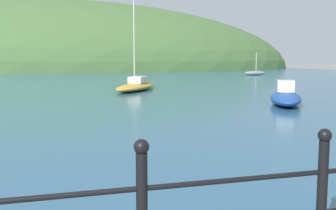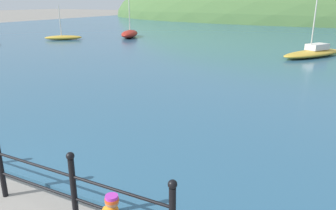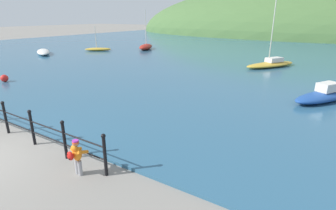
% 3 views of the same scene
% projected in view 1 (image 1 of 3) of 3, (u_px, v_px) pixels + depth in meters
% --- Properties ---
extents(water, '(80.00, 60.00, 0.10)m').
position_uv_depth(water, '(58.00, 80.00, 32.11)').
color(water, '#2D5B7A').
rests_on(water, ground).
extents(far_hillside, '(79.93, 43.96, 21.76)m').
position_uv_depth(far_hillside, '(57.00, 70.00, 63.67)').
color(far_hillside, '#476B38').
rests_on(far_hillside, ground).
extents(boat_far_right, '(2.79, 3.75, 0.88)m').
position_uv_depth(boat_far_right, '(286.00, 97.00, 14.71)').
color(boat_far_right, '#1E4793').
rests_on(boat_far_right, water).
extents(boat_nearest_quay, '(3.62, 4.90, 5.77)m').
position_uv_depth(boat_nearest_quay, '(136.00, 85.00, 21.16)').
color(boat_nearest_quay, gold).
rests_on(boat_nearest_quay, water).
extents(boat_twin_mast, '(2.33, 0.84, 2.29)m').
position_uv_depth(boat_twin_mast, '(255.00, 73.00, 39.82)').
color(boat_twin_mast, gray).
rests_on(boat_twin_mast, water).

